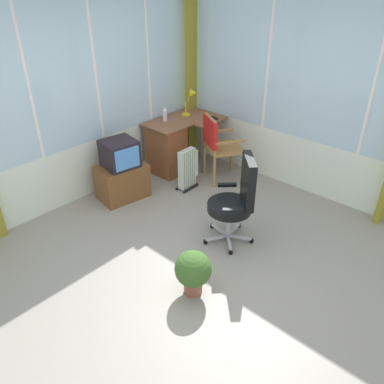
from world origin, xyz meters
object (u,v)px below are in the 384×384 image
(potted_plant, at_px, (193,271))
(desk_lamp, at_px, (192,98))
(tv_on_stand, at_px, (122,173))
(space_heater, at_px, (188,168))
(wooden_armchair, at_px, (216,140))
(office_chair, at_px, (238,197))
(desk, at_px, (167,147))
(tv_remote, at_px, (214,118))
(spray_bottle, at_px, (165,114))

(potted_plant, bearing_deg, desk_lamp, 42.54)
(tv_on_stand, bearing_deg, space_heater, -31.32)
(wooden_armchair, bearing_deg, desk_lamp, 69.04)
(office_chair, bearing_deg, desk, 68.99)
(tv_remote, bearing_deg, spray_bottle, 158.04)
(tv_remote, bearing_deg, desk_lamp, 122.65)
(desk, distance_m, tv_remote, 0.84)
(tv_on_stand, bearing_deg, tv_remote, -9.53)
(spray_bottle, bearing_deg, space_heater, -109.59)
(desk, bearing_deg, desk_lamp, 1.53)
(office_chair, xyz_separation_m, potted_plant, (-0.96, -0.21, -0.30))
(office_chair, bearing_deg, potted_plant, -167.70)
(spray_bottle, relative_size, wooden_armchair, 0.22)
(desk, relative_size, office_chair, 1.10)
(tv_on_stand, bearing_deg, wooden_armchair, -26.41)
(wooden_armchair, height_order, potted_plant, wooden_armchair)
(wooden_armchair, xyz_separation_m, space_heater, (-0.44, 0.13, -0.33))
(spray_bottle, xyz_separation_m, space_heater, (-0.25, -0.70, -0.57))
(office_chair, height_order, tv_on_stand, office_chair)
(desk_lamp, relative_size, potted_plant, 0.86)
(wooden_armchair, distance_m, space_heater, 0.57)
(tv_on_stand, bearing_deg, desk, 5.71)
(office_chair, distance_m, tv_on_stand, 1.75)
(desk, distance_m, tv_on_stand, 0.96)
(desk_lamp, xyz_separation_m, tv_on_stand, (-1.52, -0.11, -0.66))
(office_chair, distance_m, space_heater, 1.37)
(wooden_armchair, distance_m, tv_on_stand, 1.41)
(office_chair, bearing_deg, tv_remote, 46.91)
(office_chair, distance_m, potted_plant, 1.03)
(desk_lamp, relative_size, spray_bottle, 1.86)
(tv_remote, distance_m, potted_plant, 2.89)
(tv_remote, xyz_separation_m, spray_bottle, (-0.57, 0.49, 0.09))
(desk_lamp, xyz_separation_m, spray_bottle, (-0.47, 0.10, -0.16))
(desk, bearing_deg, tv_on_stand, -174.29)
(desk, xyz_separation_m, potted_plant, (-1.66, -2.02, -0.14))
(spray_bottle, relative_size, potted_plant, 0.46)
(tv_remote, distance_m, wooden_armchair, 0.53)
(tv_remote, xyz_separation_m, space_heater, (-0.82, -0.21, -0.48))
(desk, relative_size, tv_remote, 7.58)
(tv_remote, height_order, spray_bottle, spray_bottle)
(tv_remote, height_order, office_chair, office_chair)
(potted_plant, bearing_deg, desk, 50.60)
(tv_on_stand, relative_size, space_heater, 1.40)
(office_chair, xyz_separation_m, space_heater, (0.53, 1.23, -0.27))
(spray_bottle, bearing_deg, tv_on_stand, -168.35)
(desk_lamp, height_order, tv_on_stand, desk_lamp)
(tv_remote, relative_size, office_chair, 0.14)
(desk_lamp, bearing_deg, desk, -178.47)
(tv_remote, height_order, tv_on_stand, tv_on_stand)
(wooden_armchair, height_order, space_heater, wooden_armchair)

